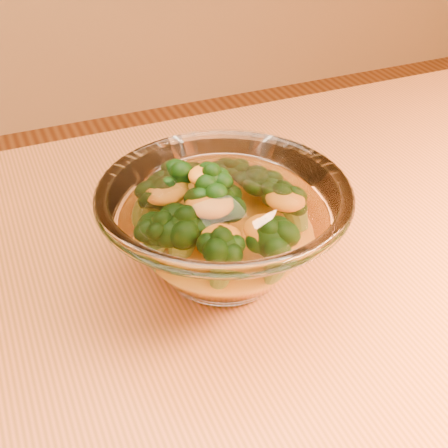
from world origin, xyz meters
The scene contains 4 objects.
table centered at (0.00, 0.00, 0.65)m, with size 1.20×0.80×0.75m.
glass_bowl centered at (-0.12, 0.08, 0.80)m, with size 0.22×0.22×0.10m.
cheese_sauce centered at (-0.12, 0.08, 0.78)m, with size 0.11×0.11×0.03m, color orange.
broccoli_heap centered at (-0.12, 0.09, 0.81)m, with size 0.14×0.15×0.07m.
Camera 1 is at (-0.29, -0.34, 1.13)m, focal length 50.00 mm.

